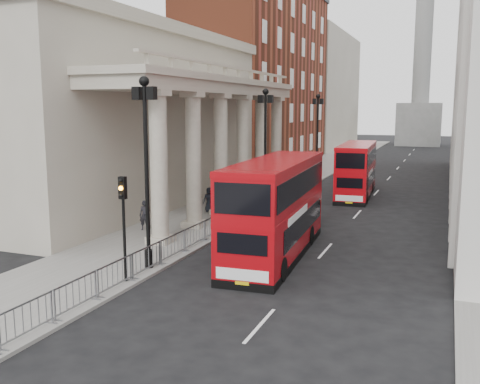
{
  "coord_description": "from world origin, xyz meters",
  "views": [
    {
      "loc": [
        11.48,
        -15.85,
        7.12
      ],
      "look_at": [
        1.53,
        9.64,
        2.79
      ],
      "focal_mm": 40.0,
      "sensor_mm": 36.0,
      "label": 1
    }
  ],
  "objects": [
    {
      "name": "lamp_post_north",
      "position": [
        -0.6,
        36.0,
        4.91
      ],
      "size": [
        1.05,
        0.44,
        8.32
      ],
      "color": "black",
      "rests_on": "sidewalk_west"
    },
    {
      "name": "pedestrian_c",
      "position": [
        -3.43,
        16.62,
        0.95
      ],
      "size": [
        0.91,
        0.7,
        1.67
      ],
      "primitive_type": "imported",
      "rotation": [
        0.0,
        0.0,
        6.5
      ],
      "color": "black",
      "rests_on": "sidewalk_west"
    },
    {
      "name": "brick_building",
      "position": [
        -10.5,
        48.0,
        11.0
      ],
      "size": [
        9.0,
        32.0,
        22.0
      ],
      "primitive_type": "cube",
      "color": "brown",
      "rests_on": "ground"
    },
    {
      "name": "lamp_post_mid",
      "position": [
        -0.6,
        20.0,
        4.91
      ],
      "size": [
        1.05,
        0.44,
        8.32
      ],
      "color": "black",
      "rests_on": "sidewalk_west"
    },
    {
      "name": "traffic_light",
      "position": [
        -0.5,
        1.98,
        3.11
      ],
      "size": [
        0.28,
        0.33,
        4.3
      ],
      "color": "black",
      "rests_on": "sidewalk_west"
    },
    {
      "name": "west_building_far",
      "position": [
        -10.5,
        80.0,
        10.0
      ],
      "size": [
        9.0,
        30.0,
        20.0
      ],
      "primitive_type": "cube",
      "color": "gray",
      "rests_on": "ground"
    },
    {
      "name": "bus_far",
      "position": [
        4.67,
        27.52,
        2.23
      ],
      "size": [
        2.97,
        9.99,
        4.26
      ],
      "rotation": [
        0.0,
        0.0,
        0.06
      ],
      "color": "#AF080F",
      "rests_on": "ground"
    },
    {
      "name": "pedestrian_b",
      "position": [
        -4.54,
        20.64,
        0.89
      ],
      "size": [
        0.95,
        0.91,
        1.55
      ],
      "primitive_type": "imported",
      "rotation": [
        0.0,
        0.0,
        3.74
      ],
      "color": "#292321",
      "rests_on": "sidewalk_west"
    },
    {
      "name": "monument_column",
      "position": [
        6.0,
        92.0,
        15.98
      ],
      "size": [
        8.0,
        8.0,
        54.2
      ],
      "color": "#60605E",
      "rests_on": "ground"
    },
    {
      "name": "sidewalk_west",
      "position": [
        -3.0,
        30.0,
        0.06
      ],
      "size": [
        6.0,
        140.0,
        0.12
      ],
      "primitive_type": "cube",
      "color": "slate",
      "rests_on": "ground"
    },
    {
      "name": "sidewalk_east",
      "position": [
        13.5,
        30.0,
        0.06
      ],
      "size": [
        3.0,
        140.0,
        0.12
      ],
      "primitive_type": "cube",
      "color": "slate",
      "rests_on": "ground"
    },
    {
      "name": "ground",
      "position": [
        0.0,
        0.0,
        0.0
      ],
      "size": [
        260.0,
        260.0,
        0.0
      ],
      "primitive_type": "plane",
      "color": "black",
      "rests_on": "ground"
    },
    {
      "name": "pedestrian_a",
      "position": [
        -4.62,
        10.29,
        0.98
      ],
      "size": [
        0.73,
        0.61,
        1.73
      ],
      "primitive_type": "imported",
      "rotation": [
        0.0,
        0.0,
        0.35
      ],
      "color": "black",
      "rests_on": "sidewalk_west"
    },
    {
      "name": "lamp_post_south",
      "position": [
        -0.6,
        4.0,
        4.91
      ],
      "size": [
        1.05,
        0.44,
        8.32
      ],
      "color": "black",
      "rests_on": "sidewalk_west"
    },
    {
      "name": "portico_building",
      "position": [
        -10.5,
        18.0,
        6.0
      ],
      "size": [
        9.0,
        28.0,
        12.0
      ],
      "primitive_type": "cube",
      "color": "gray",
      "rests_on": "ground"
    },
    {
      "name": "bus_near",
      "position": [
        3.94,
        8.25,
        2.44
      ],
      "size": [
        3.22,
        10.95,
        4.67
      ],
      "rotation": [
        0.0,
        0.0,
        0.06
      ],
      "color": "#9B070D",
      "rests_on": "ground"
    },
    {
      "name": "crowd_barriers",
      "position": [
        -0.35,
        2.23,
        0.67
      ],
      "size": [
        0.5,
        18.75,
        1.1
      ],
      "color": "gray",
      "rests_on": "sidewalk_west"
    },
    {
      "name": "kerb",
      "position": [
        -0.05,
        30.0,
        0.07
      ],
      "size": [
        0.2,
        140.0,
        0.14
      ],
      "primitive_type": "cube",
      "color": "slate",
      "rests_on": "ground"
    }
  ]
}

